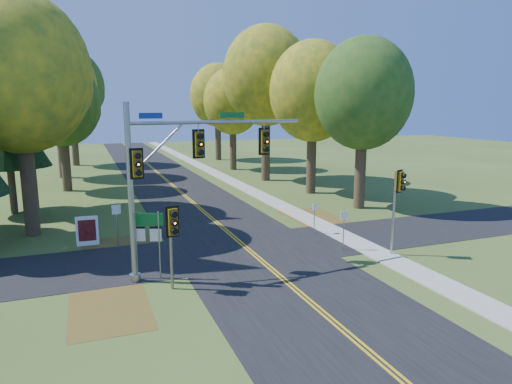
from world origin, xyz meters
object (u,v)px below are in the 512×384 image
object	(u,v)px
traffic_mast	(178,166)
info_kiosk	(87,231)
route_sign_cluster	(147,231)
east_signal_pole	(398,191)

from	to	relation	value
traffic_mast	info_kiosk	size ratio (longest dim) A/B	5.19
traffic_mast	route_sign_cluster	size ratio (longest dim) A/B	2.78
east_signal_pole	info_kiosk	distance (m)	16.98
traffic_mast	route_sign_cluster	xyz separation A→B (m)	(-1.48, -0.04, -2.87)
traffic_mast	east_signal_pole	distance (m)	11.16
route_sign_cluster	info_kiosk	size ratio (longest dim) A/B	1.87
east_signal_pole	route_sign_cluster	size ratio (longest dim) A/B	1.46
traffic_mast	info_kiosk	world-z (taller)	traffic_mast
info_kiosk	traffic_mast	bearing A→B (deg)	-54.72
traffic_mast	info_kiosk	xyz separation A→B (m)	(-4.00, 6.25, -4.23)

